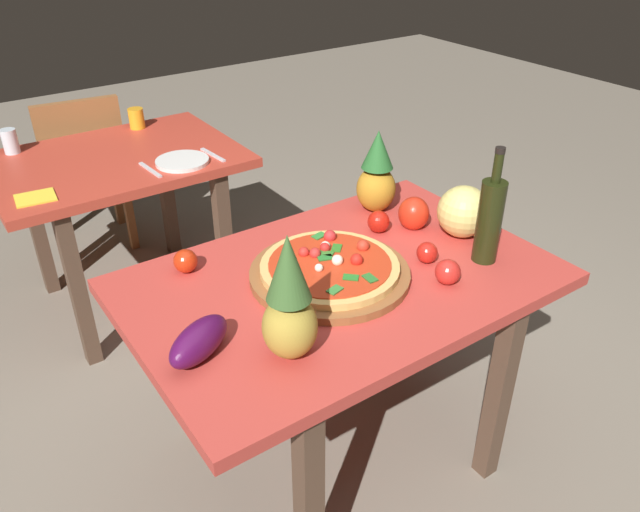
# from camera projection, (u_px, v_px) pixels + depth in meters

# --- Properties ---
(ground_plane) EXTENTS (10.00, 10.00, 0.00)m
(ground_plane) POSITION_uv_depth(u_px,v_px,m) (337.00, 449.00, 2.23)
(ground_plane) COLOR gray
(display_table) EXTENTS (1.25, 0.82, 0.73)m
(display_table) POSITION_uv_depth(u_px,v_px,m) (340.00, 302.00, 1.90)
(display_table) COLOR #50392A
(display_table) RESTS_ON ground_plane
(background_table) EXTENTS (1.02, 0.75, 0.73)m
(background_table) POSITION_uv_depth(u_px,v_px,m) (118.00, 180.00, 2.71)
(background_table) COLOR #50392A
(background_table) RESTS_ON ground_plane
(dining_chair) EXTENTS (0.44, 0.44, 0.85)m
(dining_chair) POSITION_uv_depth(u_px,v_px,m) (84.00, 166.00, 3.21)
(dining_chair) COLOR brown
(dining_chair) RESTS_ON ground_plane
(pizza_board) EXTENTS (0.47, 0.47, 0.02)m
(pizza_board) POSITION_uv_depth(u_px,v_px,m) (330.00, 274.00, 1.84)
(pizza_board) COLOR brown
(pizza_board) RESTS_ON display_table
(pizza) EXTENTS (0.41, 0.41, 0.06)m
(pizza) POSITION_uv_depth(u_px,v_px,m) (329.00, 266.00, 1.83)
(pizza) COLOR #E5B361
(pizza) RESTS_ON pizza_board
(wine_bottle) EXTENTS (0.08, 0.08, 0.37)m
(wine_bottle) POSITION_uv_depth(u_px,v_px,m) (490.00, 219.00, 1.87)
(wine_bottle) COLOR black
(wine_bottle) RESTS_ON display_table
(pineapple_left) EXTENTS (0.14, 0.14, 0.29)m
(pineapple_left) POSITION_uv_depth(u_px,v_px,m) (377.00, 176.00, 2.16)
(pineapple_left) COLOR #BC8222
(pineapple_left) RESTS_ON display_table
(pineapple_right) EXTENTS (0.14, 0.14, 0.34)m
(pineapple_right) POSITION_uv_depth(u_px,v_px,m) (289.00, 304.00, 1.48)
(pineapple_right) COLOR #B19537
(pineapple_right) RESTS_ON display_table
(melon) EXTENTS (0.17, 0.17, 0.17)m
(melon) POSITION_uv_depth(u_px,v_px,m) (463.00, 212.00, 2.03)
(melon) COLOR #E1D171
(melon) RESTS_ON display_table
(bell_pepper) EXTENTS (0.10, 0.10, 0.11)m
(bell_pepper) POSITION_uv_depth(u_px,v_px,m) (414.00, 213.00, 2.09)
(bell_pepper) COLOR red
(bell_pepper) RESTS_ON display_table
(eggplant) EXTENTS (0.22, 0.17, 0.09)m
(eggplant) POSITION_uv_depth(u_px,v_px,m) (199.00, 341.00, 1.52)
(eggplant) COLOR #480F42
(eggplant) RESTS_ON display_table
(tomato_near_board) EXTENTS (0.07, 0.07, 0.07)m
(tomato_near_board) POSITION_uv_depth(u_px,v_px,m) (427.00, 253.00, 1.91)
(tomato_near_board) COLOR red
(tomato_near_board) RESTS_ON display_table
(tomato_by_bottle) EXTENTS (0.07, 0.07, 0.07)m
(tomato_by_bottle) POSITION_uv_depth(u_px,v_px,m) (378.00, 222.00, 2.07)
(tomato_by_bottle) COLOR red
(tomato_by_bottle) RESTS_ON display_table
(tomato_beside_pepper) EXTENTS (0.07, 0.07, 0.07)m
(tomato_beside_pepper) POSITION_uv_depth(u_px,v_px,m) (448.00, 272.00, 1.81)
(tomato_beside_pepper) COLOR red
(tomato_beside_pepper) RESTS_ON display_table
(tomato_at_corner) EXTENTS (0.07, 0.07, 0.07)m
(tomato_at_corner) POSITION_uv_depth(u_px,v_px,m) (185.00, 261.00, 1.86)
(tomato_at_corner) COLOR red
(tomato_at_corner) RESTS_ON display_table
(drinking_glass_juice) EXTENTS (0.07, 0.07, 0.09)m
(drinking_glass_juice) POSITION_uv_depth(u_px,v_px,m) (136.00, 118.00, 2.94)
(drinking_glass_juice) COLOR orange
(drinking_glass_juice) RESTS_ON background_table
(drinking_glass_water) EXTENTS (0.06, 0.06, 0.10)m
(drinking_glass_water) POSITION_uv_depth(u_px,v_px,m) (10.00, 141.00, 2.66)
(drinking_glass_water) COLOR silver
(drinking_glass_water) RESTS_ON background_table
(dinner_plate) EXTENTS (0.22, 0.22, 0.02)m
(dinner_plate) POSITION_uv_depth(u_px,v_px,m) (182.00, 161.00, 2.59)
(dinner_plate) COLOR white
(dinner_plate) RESTS_ON background_table
(fork_utensil) EXTENTS (0.03, 0.18, 0.01)m
(fork_utensil) POSITION_uv_depth(u_px,v_px,m) (150.00, 170.00, 2.52)
(fork_utensil) COLOR silver
(fork_utensil) RESTS_ON background_table
(knife_utensil) EXTENTS (0.03, 0.18, 0.01)m
(knife_utensil) POSITION_uv_depth(u_px,v_px,m) (213.00, 155.00, 2.66)
(knife_utensil) COLOR silver
(knife_utensil) RESTS_ON background_table
(napkin_folded) EXTENTS (0.15, 0.13, 0.01)m
(napkin_folded) POSITION_uv_depth(u_px,v_px,m) (35.00, 198.00, 2.31)
(napkin_folded) COLOR yellow
(napkin_folded) RESTS_ON background_table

